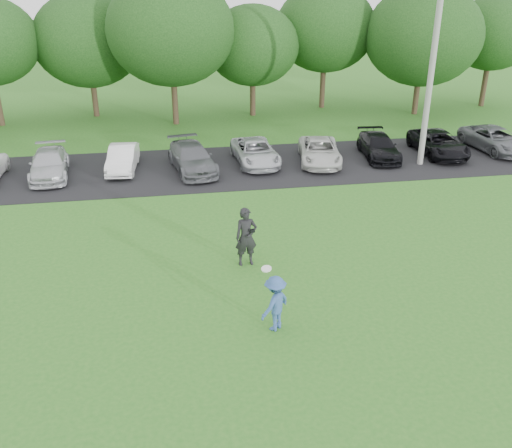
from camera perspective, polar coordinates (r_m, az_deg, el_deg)
The scene contains 7 objects.
ground at distance 16.25m, azimuth 2.03°, elevation -9.31°, with size 100.00×100.00×0.00m, color #2A6E1F.
parking_lot at distance 27.84m, azimuth -3.20°, elevation 5.71°, with size 32.00×6.50×0.03m, color black.
utility_pole at distance 28.20m, azimuth 17.33°, elevation 15.84°, with size 0.28×0.28×10.46m, color #989893.
frisbee_player at distance 15.37m, azimuth 1.92°, elevation -7.93°, with size 1.17×1.13×1.94m.
camera_bystander at distance 18.46m, azimuth -0.99°, elevation -1.29°, with size 0.76×0.54×1.98m.
parked_cars at distance 27.82m, azimuth -1.95°, elevation 7.01°, with size 31.18×5.13×1.25m.
tree_row at distance 36.42m, azimuth -2.71°, elevation 18.17°, with size 42.39×9.85×8.64m.
Camera 1 is at (-2.75, -13.17, 9.11)m, focal length 40.00 mm.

